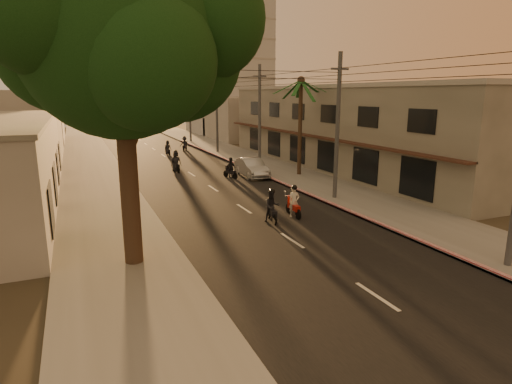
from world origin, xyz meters
TOP-DOWN VIEW (x-y plane):
  - ground at (0.00, 0.00)m, footprint 160.00×160.00m
  - road at (0.00, 20.00)m, footprint 10.00×140.00m
  - sidewalk_right at (7.50, 20.00)m, footprint 5.00×140.00m
  - sidewalk_left at (-7.50, 20.00)m, footprint 5.00×140.00m
  - curb_stripe at (5.10, 15.00)m, footprint 0.20×60.00m
  - shophouse_row at (13.95, 18.00)m, footprint 8.80×34.20m
  - distant_tower at (16.00, 56.00)m, footprint 12.10×12.10m
  - broadleaf_tree at (-6.61, 2.14)m, footprint 9.60×8.70m
  - palm_tree at (8.00, 16.00)m, footprint 5.00×5.00m
  - utility_poles at (6.20, 20.00)m, footprint 1.20×48.26m
  - filler_right at (14.00, 45.00)m, footprint 8.00×14.00m
  - filler_left_near at (-14.00, 34.00)m, footprint 8.00×14.00m
  - filler_left_far at (-14.00, 52.00)m, footprint 8.00×14.00m
  - scooter_red at (1.92, 5.47)m, footprint 0.71×1.82m
  - scooter_mid_a at (0.41, 5.07)m, footprint 1.05×1.81m
  - scooter_mid_b at (2.45, 17.10)m, footprint 1.16×1.64m
  - scooter_far_a at (-0.95, 21.43)m, footprint 0.94×1.94m
  - scooter_far_b at (3.08, 34.80)m, footprint 1.57×1.65m
  - parked_car at (4.22, 17.01)m, footprint 2.00×4.70m
  - scooter_far_c at (0.65, 32.58)m, footprint 0.81×1.60m

SIDE VIEW (x-z plane):
  - ground at x=0.00m, z-range 0.00..0.00m
  - road at x=0.00m, z-range 0.00..0.02m
  - sidewalk_right at x=7.50m, z-range 0.00..0.12m
  - sidewalk_left at x=-7.50m, z-range 0.00..0.12m
  - curb_stripe at x=5.10m, z-range 0.00..0.20m
  - scooter_far_c at x=0.65m, z-range -0.08..1.49m
  - parked_car at x=4.22m, z-range 0.00..1.50m
  - scooter_mid_b at x=2.45m, z-range -0.07..1.60m
  - scooter_red at x=1.92m, z-range -0.11..1.68m
  - scooter_far_b at x=3.08m, z-range -0.07..1.70m
  - scooter_mid_a at x=0.41m, z-range -0.08..1.71m
  - scooter_far_a at x=-0.95m, z-range -0.10..1.81m
  - filler_left_near at x=-14.00m, z-range 0.00..4.40m
  - filler_right at x=14.00m, z-range 0.00..6.00m
  - filler_left_far at x=-14.00m, z-range 0.00..7.00m
  - shophouse_row at x=13.95m, z-range 0.00..7.30m
  - utility_poles at x=6.20m, z-range 2.04..11.04m
  - palm_tree at x=8.00m, z-range 3.05..11.25m
  - broadleaf_tree at x=-6.61m, z-range 2.43..14.53m
  - distant_tower at x=16.00m, z-range 0.00..28.00m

